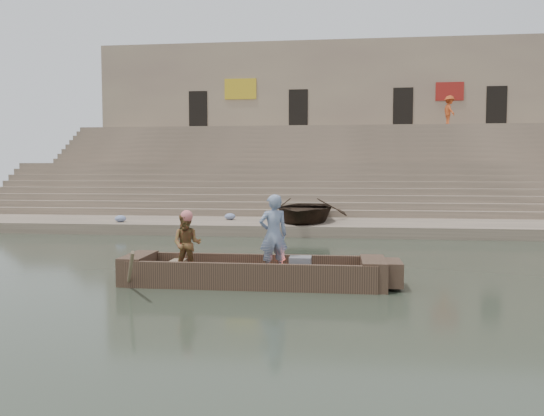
% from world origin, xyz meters
% --- Properties ---
extents(ground, '(120.00, 120.00, 0.00)m').
position_xyz_m(ground, '(0.00, 0.00, 0.00)').
color(ground, '#293326').
rests_on(ground, ground).
extents(lower_landing, '(32.00, 4.00, 0.40)m').
position_xyz_m(lower_landing, '(0.00, 8.00, 0.20)').
color(lower_landing, gray).
rests_on(lower_landing, ground).
extents(mid_landing, '(32.00, 3.00, 2.80)m').
position_xyz_m(mid_landing, '(0.00, 15.50, 1.40)').
color(mid_landing, gray).
rests_on(mid_landing, ground).
extents(upper_landing, '(32.00, 3.00, 5.20)m').
position_xyz_m(upper_landing, '(0.00, 22.50, 2.60)').
color(upper_landing, gray).
rests_on(upper_landing, ground).
extents(ghat_steps, '(32.00, 11.00, 5.20)m').
position_xyz_m(ghat_steps, '(0.00, 17.19, 1.80)').
color(ghat_steps, gray).
rests_on(ghat_steps, ground).
extents(building_wall, '(32.00, 5.07, 11.20)m').
position_xyz_m(building_wall, '(0.00, 26.50, 5.60)').
color(building_wall, tan).
rests_on(building_wall, ground).
extents(main_rowboat, '(5.00, 1.30, 0.22)m').
position_xyz_m(main_rowboat, '(-1.12, -2.16, 0.11)').
color(main_rowboat, brown).
rests_on(main_rowboat, ground).
extents(rowboat_trim, '(6.04, 2.63, 1.99)m').
position_xyz_m(rowboat_trim, '(-0.91, -2.17, 0.31)').
color(rowboat_trim, brown).
rests_on(rowboat_trim, ground).
extents(standing_man, '(0.74, 0.62, 1.72)m').
position_xyz_m(standing_man, '(-0.68, -2.13, 1.08)').
color(standing_man, navy).
rests_on(standing_man, main_rowboat).
extents(rowing_man, '(0.66, 0.52, 1.32)m').
position_xyz_m(rowing_man, '(-2.51, -2.36, 0.88)').
color(rowing_man, '#226722').
rests_on(rowing_man, main_rowboat).
extents(television, '(0.46, 0.42, 0.40)m').
position_xyz_m(television, '(-0.11, -2.16, 0.42)').
color(television, slate).
rests_on(television, main_rowboat).
extents(beached_rowboat, '(3.55, 4.75, 0.94)m').
position_xyz_m(beached_rowboat, '(-0.63, 7.94, 0.87)').
color(beached_rowboat, '#2D2116').
rests_on(beached_rowboat, lower_landing).
extents(pedestrian, '(0.93, 1.35, 1.91)m').
position_xyz_m(pedestrian, '(7.68, 22.33, 6.16)').
color(pedestrian, '#BB4A1F').
rests_on(pedestrian, upper_landing).
extents(cloth_bundles, '(4.54, 1.89, 0.26)m').
position_xyz_m(cloth_bundles, '(-5.74, 7.66, 0.53)').
color(cloth_bundles, '#3F5999').
rests_on(cloth_bundles, lower_landing).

